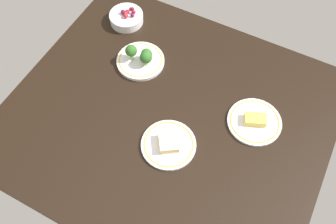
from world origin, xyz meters
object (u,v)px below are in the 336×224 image
bowl_berries (126,17)px  plate_broccoli (141,59)px  plate_sandwich (169,144)px  plate_cheese (255,121)px

bowl_berries → plate_broccoli: plate_broccoli is taller
plate_sandwich → plate_broccoli: bearing=-45.6°
plate_cheese → plate_broccoli: bearing=-5.5°
bowl_berries → plate_sandwich: (-46.00, 46.74, -1.37)cm
plate_sandwich → plate_cheese: bearing=-135.9°
plate_cheese → plate_sandwich: size_ratio=1.02×
plate_broccoli → plate_sandwich: 40.64cm
plate_cheese → plate_sandwich: bearing=44.1°
plate_broccoli → plate_sandwich: plate_broccoli is taller
bowl_berries → plate_sandwich: bowl_berries is taller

